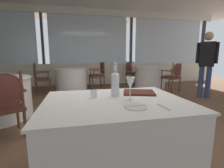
% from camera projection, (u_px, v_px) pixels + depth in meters
% --- Properties ---
extents(ground_plane, '(14.26, 14.26, 0.00)m').
position_uv_depth(ground_plane, '(109.00, 124.00, 2.81)').
color(ground_plane, brown).
extents(window_wall_far, '(10.97, 0.14, 2.95)m').
position_uv_depth(window_wall_far, '(89.00, 55.00, 6.51)').
color(window_wall_far, silver).
rests_on(window_wall_far, ground_plane).
extents(foreground_table, '(1.28, 1.00, 0.76)m').
position_uv_depth(foreground_table, '(115.00, 138.00, 1.55)').
color(foreground_table, white).
rests_on(foreground_table, ground_plane).
extents(side_plate, '(0.18, 0.18, 0.01)m').
position_uv_depth(side_plate, '(135.00, 107.00, 1.27)').
color(side_plate, silver).
rests_on(side_plate, foreground_table).
extents(butter_knife, '(0.18, 0.03, 0.00)m').
position_uv_depth(butter_knife, '(135.00, 106.00, 1.26)').
color(butter_knife, silver).
rests_on(butter_knife, foreground_table).
extents(dinner_fork, '(0.03, 0.17, 0.00)m').
position_uv_depth(dinner_fork, '(163.00, 107.00, 1.27)').
color(dinner_fork, silver).
rests_on(dinner_fork, foreground_table).
extents(water_bottle, '(0.08, 0.08, 0.34)m').
position_uv_depth(water_bottle, '(115.00, 83.00, 1.60)').
color(water_bottle, white).
rests_on(water_bottle, foreground_table).
extents(wine_glass, '(0.08, 0.08, 0.21)m').
position_uv_depth(wine_glass, '(130.00, 84.00, 1.46)').
color(wine_glass, white).
rests_on(wine_glass, foreground_table).
extents(water_tumbler, '(0.06, 0.06, 0.07)m').
position_uv_depth(water_tumbler, '(94.00, 94.00, 1.57)').
color(water_tumbler, white).
rests_on(water_tumbler, foreground_table).
extents(menu_book, '(0.38, 0.34, 0.02)m').
position_uv_depth(menu_book, '(139.00, 92.00, 1.75)').
color(menu_book, '#512319').
rests_on(menu_book, foreground_table).
extents(dining_chair_0_0, '(0.65, 0.63, 0.96)m').
position_uv_depth(dining_chair_0_0, '(4.00, 101.00, 2.19)').
color(dining_chair_0_0, brown).
rests_on(dining_chair_0_0, ground_plane).
extents(background_table_1, '(1.03, 1.03, 0.76)m').
position_uv_depth(background_table_1, '(71.00, 80.00, 5.31)').
color(background_table_1, white).
rests_on(background_table_1, ground_plane).
extents(dining_chair_1_0, '(0.53, 0.58, 0.95)m').
position_uv_depth(dining_chair_1_0, '(39.00, 76.00, 4.95)').
color(dining_chair_1_0, brown).
rests_on(dining_chair_1_0, ground_plane).
extents(dining_chair_1_1, '(0.53, 0.58, 0.96)m').
position_uv_depth(dining_chair_1_1, '(99.00, 73.00, 5.60)').
color(dining_chair_1_1, brown).
rests_on(dining_chair_1_1, ground_plane).
extents(background_table_2, '(1.11, 1.11, 0.76)m').
position_uv_depth(background_table_2, '(150.00, 77.00, 6.03)').
color(background_table_2, white).
rests_on(background_table_2, ground_plane).
extents(dining_chair_2_0, '(0.64, 0.60, 0.95)m').
position_uv_depth(dining_chair_2_0, '(132.00, 71.00, 6.79)').
color(dining_chair_2_0, brown).
rests_on(dining_chair_2_0, ground_plane).
extents(dining_chair_2_1, '(0.64, 0.60, 0.94)m').
position_uv_depth(dining_chair_2_1, '(173.00, 75.00, 5.21)').
color(dining_chair_2_1, brown).
rests_on(dining_chair_2_1, ground_plane).
extents(diner_person_0, '(0.43, 0.38, 1.78)m').
position_uv_depth(diner_person_0, '(206.00, 61.00, 4.41)').
color(diner_person_0, '#334770').
rests_on(diner_person_0, ground_plane).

